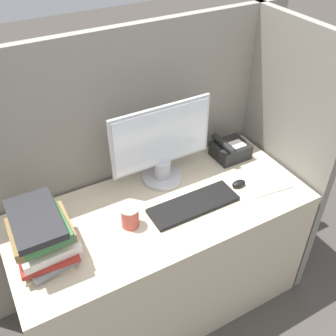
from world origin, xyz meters
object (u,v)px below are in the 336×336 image
at_px(coffee_cup, 130,217).
at_px(desk_telephone, 230,150).
at_px(book_stack, 41,235).
at_px(monitor, 162,148).
at_px(mouse, 239,184).
at_px(keyboard, 193,205).

relative_size(coffee_cup, desk_telephone, 0.58).
height_order(book_stack, desk_telephone, book_stack).
bearing_deg(book_stack, monitor, 16.53).
height_order(monitor, book_stack, monitor).
height_order(monitor, coffee_cup, monitor).
bearing_deg(mouse, keyboard, -177.06).
xyz_separation_m(book_stack, desk_telephone, (1.07, 0.18, -0.06)).
relative_size(keyboard, coffee_cup, 4.10).
xyz_separation_m(coffee_cup, desk_telephone, (0.70, 0.21, -0.01)).
distance_m(monitor, coffee_cup, 0.39).
bearing_deg(mouse, coffee_cup, 178.15).
bearing_deg(coffee_cup, book_stack, 175.90).
height_order(keyboard, desk_telephone, desk_telephone).
height_order(keyboard, book_stack, book_stack).
xyz_separation_m(mouse, desk_telephone, (0.11, 0.23, 0.03)).
distance_m(book_stack, desk_telephone, 1.09).
relative_size(keyboard, desk_telephone, 2.37).
relative_size(book_stack, desk_telephone, 1.71).
relative_size(mouse, coffee_cup, 0.72).
relative_size(mouse, desk_telephone, 0.41).
bearing_deg(keyboard, monitor, 96.77).
height_order(keyboard, mouse, mouse).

